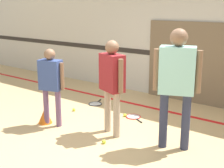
# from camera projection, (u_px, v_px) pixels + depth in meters

# --- Properties ---
(ground_plane) EXTENTS (16.00, 16.00, 0.00)m
(ground_plane) POSITION_uv_depth(u_px,v_px,m) (101.00, 138.00, 5.21)
(ground_plane) COLOR tan
(wall_back) EXTENTS (16.00, 0.07, 3.20)m
(wall_back) POSITION_uv_depth(u_px,v_px,m) (180.00, 30.00, 6.99)
(wall_back) COLOR beige
(wall_back) RESTS_ON ground_plane
(wall_panel) EXTENTS (2.84, 0.05, 1.80)m
(wall_panel) POSITION_uv_depth(u_px,v_px,m) (207.00, 65.00, 6.71)
(wall_panel) COLOR #756047
(wall_panel) RESTS_ON ground_plane
(floor_stripe) EXTENTS (14.40, 0.10, 0.01)m
(floor_stripe) POSITION_uv_depth(u_px,v_px,m) (156.00, 109.00, 6.64)
(floor_stripe) COLOR red
(floor_stripe) RESTS_ON ground_plane
(person_instructor) EXTENTS (0.57, 0.39, 1.61)m
(person_instructor) POSITION_uv_depth(u_px,v_px,m) (112.00, 78.00, 5.13)
(person_instructor) COLOR tan
(person_instructor) RESTS_ON ground_plane
(person_student_left) EXTENTS (0.52, 0.32, 1.42)m
(person_student_left) POSITION_uv_depth(u_px,v_px,m) (51.00, 79.00, 5.54)
(person_student_left) COLOR #6B4C70
(person_student_left) RESTS_ON ground_plane
(person_student_right) EXTENTS (0.65, 0.46, 1.84)m
(person_student_right) POSITION_uv_depth(u_px,v_px,m) (177.00, 77.00, 4.57)
(person_student_right) COLOR #2D334C
(person_student_right) RESTS_ON ground_plane
(racket_spare_on_floor) EXTENTS (0.52, 0.41, 0.03)m
(racket_spare_on_floor) POSITION_uv_depth(u_px,v_px,m) (134.00, 117.00, 6.15)
(racket_spare_on_floor) COLOR red
(racket_spare_on_floor) RESTS_ON ground_plane
(racket_second_spare) EXTENTS (0.38, 0.52, 0.03)m
(racket_second_spare) POSITION_uv_depth(u_px,v_px,m) (96.00, 104.00, 6.96)
(racket_second_spare) COLOR #28282D
(racket_second_spare) RESTS_ON ground_plane
(tennis_ball_near_instructor) EXTENTS (0.07, 0.07, 0.07)m
(tennis_ball_near_instructor) POSITION_uv_depth(u_px,v_px,m) (104.00, 142.00, 4.98)
(tennis_ball_near_instructor) COLOR #CCE038
(tennis_ball_near_instructor) RESTS_ON ground_plane
(tennis_ball_by_spare_racket) EXTENTS (0.07, 0.07, 0.07)m
(tennis_ball_by_spare_racket) POSITION_uv_depth(u_px,v_px,m) (125.00, 115.00, 6.18)
(tennis_ball_by_spare_racket) COLOR #CCE038
(tennis_ball_by_spare_racket) RESTS_ON ground_plane
(tennis_ball_stray_left) EXTENTS (0.07, 0.07, 0.07)m
(tennis_ball_stray_left) POSITION_uv_depth(u_px,v_px,m) (74.00, 110.00, 6.50)
(tennis_ball_stray_left) COLOR #CCE038
(tennis_ball_stray_left) RESTS_ON ground_plane
(training_cone) EXTENTS (0.26, 0.26, 0.29)m
(training_cone) POSITION_uv_depth(u_px,v_px,m) (45.00, 116.00, 5.82)
(training_cone) COLOR orange
(training_cone) RESTS_ON ground_plane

